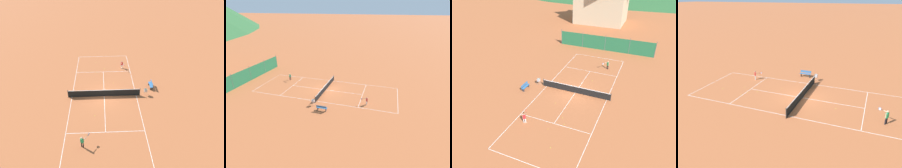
% 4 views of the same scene
% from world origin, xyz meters
% --- Properties ---
extents(ground_plane, '(600.00, 600.00, 0.00)m').
position_xyz_m(ground_plane, '(0.00, 0.00, 0.00)').
color(ground_plane, '#B25B33').
extents(court_line_markings, '(8.25, 23.85, 0.01)m').
position_xyz_m(court_line_markings, '(0.00, 0.00, 0.00)').
color(court_line_markings, white).
rests_on(court_line_markings, ground).
extents(tennis_net, '(9.18, 0.08, 1.06)m').
position_xyz_m(tennis_net, '(0.00, 0.00, 0.50)').
color(tennis_net, '#2D2D2D').
rests_on(tennis_net, ground).
extents(player_far_service, '(0.48, 1.02, 1.19)m').
position_xyz_m(player_far_service, '(-2.93, -7.42, 0.70)').
color(player_far_service, white).
rests_on(player_far_service, ground).
extents(player_near_service, '(0.89, 0.88, 1.31)m').
position_xyz_m(player_near_service, '(2.21, 8.21, 0.76)').
color(player_near_service, black).
rests_on(player_near_service, ground).
extents(tennis_ball_mid_court, '(0.07, 0.07, 0.07)m').
position_xyz_m(tennis_ball_mid_court, '(1.78, -6.57, 0.03)').
color(tennis_ball_mid_court, '#CCE033').
rests_on(tennis_ball_mid_court, ground).
extents(tennis_ball_alley_left, '(0.07, 0.07, 0.07)m').
position_xyz_m(tennis_ball_alley_left, '(-1.39, -3.04, 0.03)').
color(tennis_ball_alley_left, '#CCE033').
rests_on(tennis_ball_alley_left, ground).
extents(tennis_ball_by_net_right, '(0.07, 0.07, 0.07)m').
position_xyz_m(tennis_ball_by_net_right, '(-0.20, -7.38, 0.03)').
color(tennis_ball_by_net_right, '#CCE033').
rests_on(tennis_ball_by_net_right, ground).
extents(tennis_ball_by_net_left, '(0.07, 0.07, 0.07)m').
position_xyz_m(tennis_ball_by_net_left, '(1.04, -6.19, 0.03)').
color(tennis_ball_by_net_left, '#CCE033').
rests_on(tennis_ball_by_net_left, ground).
extents(tennis_ball_service_box, '(0.07, 0.07, 0.07)m').
position_xyz_m(tennis_ball_service_box, '(0.45, -5.24, 0.03)').
color(tennis_ball_service_box, '#CCE033').
rests_on(tennis_ball_service_box, ground).
extents(tennis_ball_alley_right, '(0.07, 0.07, 0.07)m').
position_xyz_m(tennis_ball_alley_right, '(1.12, -9.55, 0.03)').
color(tennis_ball_alley_right, '#CCE033').
rests_on(tennis_ball_alley_right, ground).
extents(tennis_ball_far_corner, '(0.07, 0.07, 0.07)m').
position_xyz_m(tennis_ball_far_corner, '(1.13, 3.78, 0.03)').
color(tennis_ball_far_corner, '#CCE033').
rests_on(tennis_ball_far_corner, ground).
extents(ball_hopper, '(0.36, 0.36, 0.89)m').
position_xyz_m(ball_hopper, '(-5.30, -0.00, 0.66)').
color(ball_hopper, '#B7B7BC').
rests_on(ball_hopper, ground).
extents(courtside_bench, '(0.36, 1.50, 0.84)m').
position_xyz_m(courtside_bench, '(-6.34, -1.74, 0.45)').
color(courtside_bench, '#336699').
rests_on(courtside_bench, ground).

